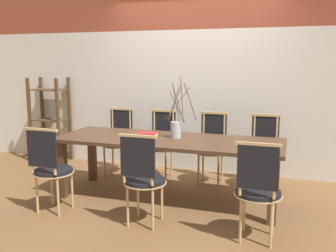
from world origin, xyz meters
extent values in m
plane|color=brown|center=(0.00, 0.00, 0.00)|extent=(16.00, 16.00, 0.00)
cube|color=silver|center=(0.00, 1.31, 1.04)|extent=(12.00, 0.06, 2.07)
cube|color=#4C3321|center=(0.00, 0.00, 0.71)|extent=(2.64, 0.92, 0.04)
cube|color=#4C3321|center=(-1.21, -0.35, 0.35)|extent=(0.09, 0.09, 0.69)
cube|color=#4C3321|center=(1.21, -0.35, 0.35)|extent=(0.09, 0.09, 0.69)
cube|color=#4C3321|center=(-1.21, 0.35, 0.35)|extent=(0.09, 0.09, 0.69)
cube|color=#4C3321|center=(1.21, 0.35, 0.35)|extent=(0.09, 0.09, 0.69)
cylinder|color=black|center=(-1.07, -0.73, 0.45)|extent=(0.41, 0.41, 0.04)
cylinder|color=tan|center=(-1.07, -0.73, 0.43)|extent=(0.43, 0.43, 0.01)
cylinder|color=tan|center=(-1.20, -0.59, 0.22)|extent=(0.03, 0.03, 0.43)
cylinder|color=tan|center=(-0.93, -0.59, 0.22)|extent=(0.03, 0.03, 0.43)
cylinder|color=tan|center=(-1.20, -0.86, 0.22)|extent=(0.03, 0.03, 0.43)
cylinder|color=tan|center=(-0.93, -0.86, 0.22)|extent=(0.03, 0.03, 0.43)
cylinder|color=tan|center=(-1.21, -0.90, 0.71)|extent=(0.03, 0.03, 0.48)
cylinder|color=tan|center=(-0.92, -0.90, 0.71)|extent=(0.03, 0.03, 0.48)
cube|color=black|center=(-1.07, -0.91, 0.73)|extent=(0.35, 0.02, 0.38)
cube|color=tan|center=(-1.07, -0.90, 0.93)|extent=(0.39, 0.03, 0.03)
cylinder|color=black|center=(0.00, -0.73, 0.45)|extent=(0.41, 0.41, 0.04)
cylinder|color=tan|center=(0.00, -0.73, 0.43)|extent=(0.43, 0.43, 0.01)
cylinder|color=tan|center=(-0.13, -0.59, 0.22)|extent=(0.03, 0.03, 0.43)
cylinder|color=tan|center=(0.13, -0.59, 0.22)|extent=(0.03, 0.03, 0.43)
cylinder|color=tan|center=(-0.13, -0.86, 0.22)|extent=(0.03, 0.03, 0.43)
cylinder|color=tan|center=(0.13, -0.86, 0.22)|extent=(0.03, 0.03, 0.43)
cylinder|color=tan|center=(-0.14, -0.90, 0.71)|extent=(0.03, 0.03, 0.48)
cylinder|color=tan|center=(0.14, -0.90, 0.71)|extent=(0.03, 0.03, 0.48)
cube|color=black|center=(0.00, -0.91, 0.73)|extent=(0.35, 0.02, 0.38)
cube|color=tan|center=(0.00, -0.90, 0.93)|extent=(0.39, 0.03, 0.03)
cylinder|color=black|center=(1.10, -0.73, 0.45)|extent=(0.41, 0.41, 0.04)
cylinder|color=tan|center=(1.10, -0.73, 0.43)|extent=(0.43, 0.43, 0.01)
cylinder|color=tan|center=(0.97, -0.59, 0.22)|extent=(0.03, 0.03, 0.43)
cylinder|color=tan|center=(1.23, -0.59, 0.22)|extent=(0.03, 0.03, 0.43)
cylinder|color=tan|center=(0.97, -0.86, 0.22)|extent=(0.03, 0.03, 0.43)
cylinder|color=tan|center=(1.23, -0.86, 0.22)|extent=(0.03, 0.03, 0.43)
cylinder|color=tan|center=(0.96, -0.90, 0.71)|extent=(0.03, 0.03, 0.48)
cylinder|color=tan|center=(1.25, -0.90, 0.71)|extent=(0.03, 0.03, 0.48)
cube|color=black|center=(1.10, -0.91, 0.73)|extent=(0.35, 0.02, 0.38)
cube|color=tan|center=(1.10, -0.90, 0.93)|extent=(0.39, 0.03, 0.03)
cylinder|color=black|center=(-1.03, 0.73, 0.45)|extent=(0.41, 0.41, 0.04)
cylinder|color=tan|center=(-1.03, 0.73, 0.43)|extent=(0.43, 0.43, 0.01)
cylinder|color=tan|center=(-0.89, 0.59, 0.22)|extent=(0.03, 0.03, 0.43)
cylinder|color=tan|center=(-1.16, 0.59, 0.22)|extent=(0.03, 0.03, 0.43)
cylinder|color=tan|center=(-0.89, 0.86, 0.22)|extent=(0.03, 0.03, 0.43)
cylinder|color=tan|center=(-1.16, 0.86, 0.22)|extent=(0.03, 0.03, 0.43)
cylinder|color=tan|center=(-0.88, 0.90, 0.71)|extent=(0.03, 0.03, 0.48)
cylinder|color=tan|center=(-1.17, 0.90, 0.71)|extent=(0.03, 0.03, 0.48)
cube|color=black|center=(-1.03, 0.91, 0.73)|extent=(0.35, 0.02, 0.38)
cube|color=tan|center=(-1.03, 0.90, 0.93)|extent=(0.39, 0.03, 0.03)
cylinder|color=black|center=(-0.36, 0.73, 0.45)|extent=(0.41, 0.41, 0.04)
cylinder|color=tan|center=(-0.36, 0.73, 0.43)|extent=(0.43, 0.43, 0.01)
cylinder|color=tan|center=(-0.23, 0.59, 0.22)|extent=(0.03, 0.03, 0.43)
cylinder|color=tan|center=(-0.50, 0.59, 0.22)|extent=(0.03, 0.03, 0.43)
cylinder|color=tan|center=(-0.23, 0.86, 0.22)|extent=(0.03, 0.03, 0.43)
cylinder|color=tan|center=(-0.50, 0.86, 0.22)|extent=(0.03, 0.03, 0.43)
cylinder|color=tan|center=(-0.22, 0.90, 0.71)|extent=(0.03, 0.03, 0.48)
cylinder|color=tan|center=(-0.51, 0.90, 0.71)|extent=(0.03, 0.03, 0.48)
cube|color=black|center=(-0.36, 0.91, 0.73)|extent=(0.35, 0.02, 0.38)
cube|color=tan|center=(-0.36, 0.90, 0.93)|extent=(0.39, 0.03, 0.03)
cylinder|color=black|center=(0.36, 0.73, 0.45)|extent=(0.41, 0.41, 0.04)
cylinder|color=tan|center=(0.36, 0.73, 0.43)|extent=(0.43, 0.43, 0.01)
cylinder|color=tan|center=(0.49, 0.59, 0.22)|extent=(0.03, 0.03, 0.43)
cylinder|color=tan|center=(0.23, 0.59, 0.22)|extent=(0.03, 0.03, 0.43)
cylinder|color=tan|center=(0.49, 0.86, 0.22)|extent=(0.03, 0.03, 0.43)
cylinder|color=tan|center=(0.23, 0.86, 0.22)|extent=(0.03, 0.03, 0.43)
cylinder|color=tan|center=(0.50, 0.90, 0.71)|extent=(0.03, 0.03, 0.48)
cylinder|color=tan|center=(0.22, 0.90, 0.71)|extent=(0.03, 0.03, 0.48)
cube|color=black|center=(0.36, 0.91, 0.73)|extent=(0.35, 0.02, 0.38)
cube|color=tan|center=(0.36, 0.90, 0.93)|extent=(0.39, 0.03, 0.03)
cylinder|color=black|center=(1.04, 0.73, 0.45)|extent=(0.41, 0.41, 0.04)
cylinder|color=tan|center=(1.04, 0.73, 0.43)|extent=(0.43, 0.43, 0.01)
cylinder|color=tan|center=(1.17, 0.59, 0.22)|extent=(0.03, 0.03, 0.43)
cylinder|color=tan|center=(0.91, 0.59, 0.22)|extent=(0.03, 0.03, 0.43)
cylinder|color=tan|center=(1.17, 0.86, 0.22)|extent=(0.03, 0.03, 0.43)
cylinder|color=tan|center=(0.91, 0.86, 0.22)|extent=(0.03, 0.03, 0.43)
cylinder|color=tan|center=(1.18, 0.90, 0.71)|extent=(0.03, 0.03, 0.48)
cylinder|color=tan|center=(0.90, 0.90, 0.71)|extent=(0.03, 0.03, 0.48)
cube|color=black|center=(1.04, 0.91, 0.73)|extent=(0.35, 0.02, 0.38)
cube|color=tan|center=(1.04, 0.90, 0.93)|extent=(0.39, 0.03, 0.03)
cylinder|color=#B2BCC1|center=(0.07, 0.08, 0.83)|extent=(0.12, 0.12, 0.19)
cylinder|color=brown|center=(0.14, 0.08, 1.18)|extent=(0.02, 0.15, 0.52)
cylinder|color=brown|center=(0.04, 0.22, 1.12)|extent=(0.30, 0.07, 0.40)
cylinder|color=brown|center=(0.11, 0.02, 1.14)|extent=(0.12, 0.10, 0.45)
cylinder|color=brown|center=(0.11, 0.00, 1.10)|extent=(0.16, 0.09, 0.36)
cylinder|color=brown|center=(0.08, 0.04, 1.15)|extent=(0.09, 0.04, 0.46)
cylinder|color=brown|center=(0.03, 0.13, 1.13)|extent=(0.12, 0.10, 0.42)
cylinder|color=brown|center=(0.04, 0.15, 1.14)|extent=(0.16, 0.08, 0.43)
cylinder|color=brown|center=(0.26, 0.05, 1.15)|extent=(0.06, 0.37, 0.47)
cube|color=beige|center=(-0.28, 0.02, 0.74)|extent=(0.23, 0.20, 0.02)
cube|color=beige|center=(-0.28, 0.01, 0.76)|extent=(0.28, 0.20, 0.01)
cube|color=maroon|center=(-0.28, 0.02, 0.77)|extent=(0.27, 0.22, 0.01)
cube|color=#513823|center=(-2.64, 0.89, 0.68)|extent=(0.04, 0.04, 1.36)
cube|color=#513823|center=(-2.11, 0.89, 0.68)|extent=(0.04, 0.04, 1.36)
cube|color=#513823|center=(-2.64, 1.22, 0.68)|extent=(0.04, 0.04, 1.36)
cube|color=#513823|center=(-2.11, 1.22, 0.68)|extent=(0.04, 0.04, 1.36)
cube|color=#513823|center=(-2.38, 1.05, 0.16)|extent=(0.53, 0.33, 0.02)
cube|color=#513823|center=(-2.38, 1.05, 0.68)|extent=(0.53, 0.33, 0.02)
cube|color=#513823|center=(-2.38, 1.05, 1.17)|extent=(0.53, 0.33, 0.02)
camera|label=1|loc=(1.35, -4.05, 1.62)|focal=40.00mm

